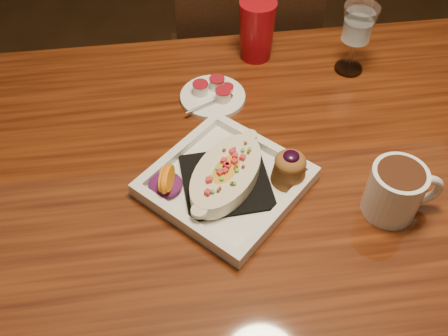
{
  "coord_description": "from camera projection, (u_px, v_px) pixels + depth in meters",
  "views": [
    {
      "loc": [
        -0.23,
        -0.65,
        1.49
      ],
      "look_at": [
        -0.14,
        -0.02,
        0.77
      ],
      "focal_mm": 40.0,
      "sensor_mm": 36.0,
      "label": 1
    }
  ],
  "objects": [
    {
      "name": "chair_far",
      "position": [
        241.0,
        67.0,
        1.6
      ],
      "size": [
        0.42,
        0.42,
        0.93
      ],
      "rotation": [
        0.0,
        0.0,
        3.14
      ],
      "color": "black",
      "rests_on": "floor"
    },
    {
      "name": "goblet",
      "position": [
        358.0,
        27.0,
        1.12
      ],
      "size": [
        0.08,
        0.08,
        0.17
      ],
      "color": "silver",
      "rests_on": "table"
    },
    {
      "name": "floor",
      "position": [
        268.0,
        320.0,
        1.57
      ],
      "size": [
        7.0,
        7.0,
        0.0
      ],
      "primitive_type": "plane",
      "color": "#301F10",
      "rests_on": "ground"
    },
    {
      "name": "saucer",
      "position": [
        213.0,
        95.0,
        1.12
      ],
      "size": [
        0.15,
        0.15,
        0.1
      ],
      "color": "white",
      "rests_on": "table"
    },
    {
      "name": "red_tumbler",
      "position": [
        257.0,
        30.0,
        1.18
      ],
      "size": [
        0.09,
        0.09,
        0.15
      ],
      "primitive_type": "cone",
      "color": "#9F0B14",
      "rests_on": "table"
    },
    {
      "name": "coffee_mug",
      "position": [
        397.0,
        190.0,
        0.88
      ],
      "size": [
        0.14,
        0.1,
        0.1
      ],
      "rotation": [
        0.0,
        0.0,
        -0.07
      ],
      "color": "white",
      "rests_on": "table"
    },
    {
      "name": "plate",
      "position": [
        232.0,
        177.0,
        0.94
      ],
      "size": [
        0.37,
        0.37,
        0.08
      ],
      "rotation": [
        0.0,
        0.0,
        0.77
      ],
      "color": "white",
      "rests_on": "table"
    },
    {
      "name": "table",
      "position": [
        288.0,
        189.0,
        1.08
      ],
      "size": [
        1.5,
        0.9,
        0.75
      ],
      "color": "maroon",
      "rests_on": "floor"
    },
    {
      "name": "creamer_loose",
      "position": [
        227.0,
        90.0,
        1.13
      ],
      "size": [
        0.03,
        0.03,
        0.02
      ],
      "color": "white",
      "rests_on": "table"
    }
  ]
}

